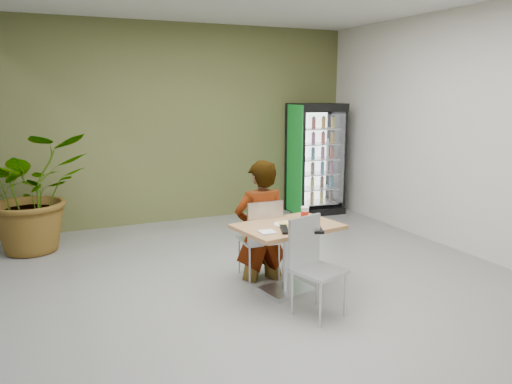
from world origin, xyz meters
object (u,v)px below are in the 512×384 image
(seated_woman, at_px, (261,233))
(potted_plant, at_px, (32,192))
(chair_far, at_px, (262,233))
(beverage_fridge, at_px, (316,159))
(chair_near, at_px, (312,258))
(soda_cup, at_px, (305,214))
(cafeteria_tray, at_px, (301,229))
(dining_table, at_px, (288,244))

(seated_woman, height_order, potted_plant, potted_plant)
(chair_far, bearing_deg, beverage_fridge, -128.38)
(chair_far, xyz_separation_m, seated_woman, (0.00, 0.05, -0.01))
(chair_far, distance_m, potted_plant, 3.27)
(chair_near, distance_m, soda_cup, 0.71)
(potted_plant, bearing_deg, chair_far, -43.63)
(seated_woman, relative_size, beverage_fridge, 0.88)
(chair_far, distance_m, chair_near, 0.99)
(soda_cup, distance_m, cafeteria_tray, 0.38)
(soda_cup, bearing_deg, chair_far, 131.38)
(chair_near, height_order, soda_cup, chair_near)
(beverage_fridge, bearing_deg, chair_far, -125.70)
(chair_near, height_order, beverage_fridge, beverage_fridge)
(chair_near, xyz_separation_m, beverage_fridge, (2.17, 3.56, 0.41))
(seated_woman, distance_m, potted_plant, 3.24)
(dining_table, relative_size, soda_cup, 7.24)
(dining_table, bearing_deg, chair_far, 102.44)
(cafeteria_tray, bearing_deg, chair_near, -99.34)
(chair_near, xyz_separation_m, soda_cup, (0.26, 0.60, 0.27))
(soda_cup, height_order, potted_plant, potted_plant)
(chair_far, xyz_separation_m, potted_plant, (-2.36, 2.25, 0.25))
(cafeteria_tray, bearing_deg, soda_cup, 55.05)
(chair_far, height_order, cafeteria_tray, chair_far)
(dining_table, bearing_deg, potted_plant, 132.40)
(cafeteria_tray, relative_size, potted_plant, 0.26)
(chair_near, bearing_deg, soda_cup, 49.14)
(soda_cup, distance_m, beverage_fridge, 3.52)
(soda_cup, bearing_deg, potted_plant, 135.70)
(cafeteria_tray, height_order, beverage_fridge, beverage_fridge)
(dining_table, height_order, beverage_fridge, beverage_fridge)
(chair_far, relative_size, beverage_fridge, 0.49)
(dining_table, bearing_deg, soda_cup, 14.41)
(chair_far, distance_m, beverage_fridge, 3.44)
(soda_cup, relative_size, potted_plant, 0.10)
(soda_cup, xyz_separation_m, potted_plant, (-2.69, 2.63, -0.02))
(beverage_fridge, height_order, potted_plant, beverage_fridge)
(dining_table, relative_size, chair_far, 1.22)
(chair_near, bearing_deg, cafeteria_tray, 63.27)
(beverage_fridge, bearing_deg, seated_woman, -126.18)
(chair_near, relative_size, soda_cup, 6.00)
(cafeteria_tray, distance_m, beverage_fridge, 3.90)
(dining_table, distance_m, soda_cup, 0.38)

